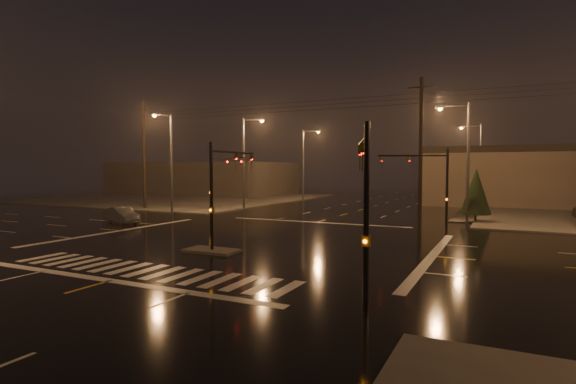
% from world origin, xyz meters
% --- Properties ---
extents(ground, '(140.00, 140.00, 0.00)m').
position_xyz_m(ground, '(0.00, 0.00, 0.00)').
color(ground, black).
rests_on(ground, ground).
extents(sidewalk_nw, '(36.00, 36.00, 0.12)m').
position_xyz_m(sidewalk_nw, '(-30.00, 30.00, 0.06)').
color(sidewalk_nw, '#494641').
rests_on(sidewalk_nw, ground).
extents(median_island, '(3.00, 1.60, 0.15)m').
position_xyz_m(median_island, '(0.00, -4.00, 0.07)').
color(median_island, '#494641').
rests_on(median_island, ground).
extents(crosswalk, '(15.00, 2.60, 0.01)m').
position_xyz_m(crosswalk, '(0.00, -9.00, 0.01)').
color(crosswalk, beige).
rests_on(crosswalk, ground).
extents(stop_bar_near, '(16.00, 0.50, 0.01)m').
position_xyz_m(stop_bar_near, '(0.00, -11.00, 0.01)').
color(stop_bar_near, beige).
rests_on(stop_bar_near, ground).
extents(stop_bar_far, '(16.00, 0.50, 0.01)m').
position_xyz_m(stop_bar_far, '(0.00, 11.00, 0.01)').
color(stop_bar_far, beige).
rests_on(stop_bar_far, ground).
extents(commercial_block, '(30.00, 18.00, 5.60)m').
position_xyz_m(commercial_block, '(-35.00, 42.00, 2.80)').
color(commercial_block, '#3D3836').
rests_on(commercial_block, ground).
extents(signal_mast_median, '(0.25, 4.59, 6.00)m').
position_xyz_m(signal_mast_median, '(0.00, -3.07, 3.75)').
color(signal_mast_median, black).
rests_on(signal_mast_median, ground).
extents(signal_mast_ne, '(4.84, 1.86, 6.00)m').
position_xyz_m(signal_mast_ne, '(9.50, 10.14, 3.79)').
color(signal_mast_ne, black).
rests_on(signal_mast_ne, ground).
extents(signal_mast_nw, '(4.84, 1.86, 6.00)m').
position_xyz_m(signal_mast_nw, '(-9.50, 10.14, 3.79)').
color(signal_mast_nw, black).
rests_on(signal_mast_nw, ground).
extents(signal_mast_se, '(1.55, 3.87, 6.00)m').
position_xyz_m(signal_mast_se, '(10.23, -9.75, 3.71)').
color(signal_mast_se, black).
rests_on(signal_mast_se, ground).
extents(streetlight_1, '(2.77, 0.32, 10.00)m').
position_xyz_m(streetlight_1, '(-11.18, 18.00, 5.80)').
color(streetlight_1, '#38383A').
rests_on(streetlight_1, ground).
extents(streetlight_2, '(2.77, 0.32, 10.00)m').
position_xyz_m(streetlight_2, '(-11.18, 34.00, 5.80)').
color(streetlight_2, '#38383A').
rests_on(streetlight_2, ground).
extents(streetlight_3, '(2.77, 0.32, 10.00)m').
position_xyz_m(streetlight_3, '(11.18, 16.00, 5.80)').
color(streetlight_3, '#38383A').
rests_on(streetlight_3, ground).
extents(streetlight_4, '(2.77, 0.32, 10.00)m').
position_xyz_m(streetlight_4, '(11.18, 36.00, 5.80)').
color(streetlight_4, '#38383A').
rests_on(streetlight_4, ground).
extents(streetlight_5, '(0.32, 2.77, 10.00)m').
position_xyz_m(streetlight_5, '(-16.00, 11.18, 5.80)').
color(streetlight_5, '#38383A').
rests_on(streetlight_5, ground).
extents(utility_pole_0, '(2.20, 0.32, 12.00)m').
position_xyz_m(utility_pole_0, '(-22.00, 14.00, 6.13)').
color(utility_pole_0, black).
rests_on(utility_pole_0, ground).
extents(utility_pole_1, '(2.20, 0.32, 12.00)m').
position_xyz_m(utility_pole_1, '(8.00, 14.00, 6.13)').
color(utility_pole_1, black).
rests_on(utility_pole_1, ground).
extents(conifer_0, '(2.51, 2.51, 4.62)m').
position_xyz_m(conifer_0, '(12.09, 16.93, 2.66)').
color(conifer_0, black).
rests_on(conifer_0, ground).
extents(car_crossing, '(4.28, 2.72, 1.33)m').
position_xyz_m(car_crossing, '(-14.45, 3.48, 0.67)').
color(car_crossing, slate).
rests_on(car_crossing, ground).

